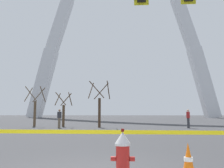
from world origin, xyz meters
The scene contains 9 objects.
fire_hydrant centered at (0.70, -0.49, 0.47)m, with size 0.46×0.48×0.99m.
caution_tape_barrier centered at (0.12, -0.30, 0.68)m, with size 5.35×0.19×0.99m.
traffic_cone_by_hydrant centered at (1.95, -0.42, 0.36)m, with size 0.36×0.36×0.73m.
monument_arch centered at (0.00, 59.56, 24.01)m, with size 49.95×3.26×55.50m.
tree_far_left centered at (-7.84, 17.96, 1.68)m, with size 1.75×1.76×3.78m.
tree_left_mid centered at (-5.01, 17.74, 1.42)m, with size 1.49×1.50×3.19m.
tree_center_left centered at (-1.52, 16.69, 1.82)m, with size 1.89×1.90×4.08m.
pedestrian_walking_left centered at (6.09, 15.97, 0.82)m, with size 0.34×0.39×1.59m.
pedestrian_standing_center centered at (-4.84, 15.65, 0.82)m, with size 0.37×0.25×1.59m.
Camera 1 is at (0.74, -5.33, 1.29)m, focal length 39.62 mm.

